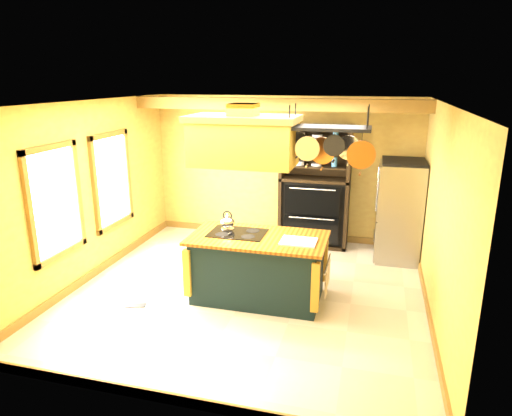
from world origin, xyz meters
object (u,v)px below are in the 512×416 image
at_px(kitchen_island, 258,267).
at_px(refrigerator, 399,213).
at_px(hutch, 315,199).
at_px(pot_rack, 330,138).
at_px(range_hood, 244,139).

relative_size(kitchen_island, refrigerator, 1.12).
relative_size(refrigerator, hutch, 0.76).
xyz_separation_m(pot_rack, hutch, (-0.46, 2.39, -1.43)).
bearing_deg(pot_rack, range_hood, -180.00).
relative_size(kitchen_island, pot_rack, 1.67).
distance_m(kitchen_island, range_hood, 1.79).
bearing_deg(refrigerator, pot_rack, -116.51).
bearing_deg(hutch, pot_rack, -79.03).
xyz_separation_m(kitchen_island, pot_rack, (0.92, -0.00, 1.83)).
relative_size(pot_rack, refrigerator, 0.67).
distance_m(pot_rack, hutch, 2.83).
bearing_deg(hutch, kitchen_island, -100.69).
bearing_deg(pot_rack, kitchen_island, 179.95).
height_order(refrigerator, hutch, hutch).
bearing_deg(refrigerator, kitchen_island, -133.51).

